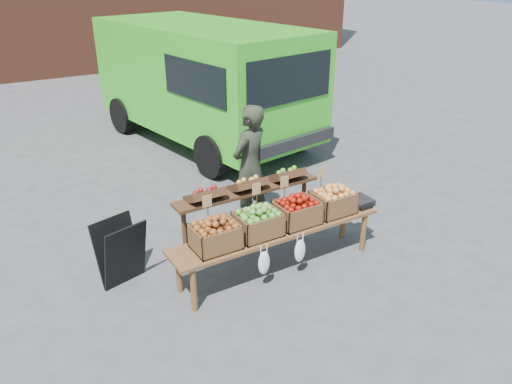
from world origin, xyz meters
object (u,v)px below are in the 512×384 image
crate_russet_pears (258,224)px  back_table (248,209)px  chalkboard_sign (121,252)px  crate_red_apples (297,213)px  crate_green_apples (333,202)px  weighing_scale (358,202)px  vendor (250,166)px  delivery_van (204,85)px  crate_golden_apples (215,236)px  display_bench (277,249)px

crate_russet_pears → back_table: bearing=68.5°
chalkboard_sign → back_table: back_table is taller
crate_red_apples → crate_green_apples: bearing=0.0°
chalkboard_sign → weighing_scale: (2.94, -0.72, 0.21)m
weighing_scale → chalkboard_sign: bearing=166.3°
chalkboard_sign → back_table: size_ratio=0.38×
vendor → delivery_van: bearing=-128.1°
delivery_van → weighing_scale: delivery_van is taller
chalkboard_sign → crate_golden_apples: bearing=-54.9°
chalkboard_sign → weighing_scale: bearing=-29.0°
back_table → weighing_scale: (1.24, -0.72, 0.09)m
chalkboard_sign → crate_green_apples: crate_green_apples is taller
chalkboard_sign → crate_russet_pears: size_ratio=1.61×
crate_green_apples → weighing_scale: crate_green_apples is taller
display_bench → weighing_scale: size_ratio=7.94×
vendor → weighing_scale: vendor is taller
vendor → crate_golden_apples: size_ratio=3.48×
weighing_scale → delivery_van: bearing=88.6°
back_table → crate_russet_pears: (-0.28, -0.72, 0.19)m
vendor → crate_green_apples: size_ratio=3.48×
delivery_van → crate_red_apples: size_ratio=10.52×
back_table → display_bench: bearing=-90.6°
crate_green_apples → chalkboard_sign: bearing=164.1°
back_table → crate_green_apples: size_ratio=4.20×
crate_green_apples → crate_red_apples: bearing=180.0°
display_bench → crate_red_apples: (0.28, 0.00, 0.42)m
chalkboard_sign → weighing_scale: chalkboard_sign is taller
delivery_van → crate_russet_pears: bearing=-118.5°
crate_red_apples → weighing_scale: crate_red_apples is taller
crate_red_apples → crate_green_apples: size_ratio=1.00×
delivery_van → crate_golden_apples: bearing=-124.1°
crate_russet_pears → crate_red_apples: 0.55m
weighing_scale → back_table: bearing=149.9°
delivery_van → vendor: (-1.02, -3.57, -0.31)m
delivery_van → vendor: 3.72m
delivery_van → crate_green_apples: delivery_van is taller
vendor → chalkboard_sign: bearing=-7.8°
vendor → back_table: bearing=34.8°
back_table → crate_russet_pears: back_table is taller
chalkboard_sign → display_bench: size_ratio=0.30×
chalkboard_sign → crate_russet_pears: crate_russet_pears is taller
back_table → crate_green_apples: (0.82, -0.72, 0.19)m
display_bench → crate_russet_pears: (-0.28, 0.00, 0.42)m
crate_red_apples → weighing_scale: bearing=0.0°
vendor → crate_russet_pears: size_ratio=3.48×
chalkboard_sign → crate_green_apples: size_ratio=1.61×
back_table → weighing_scale: 1.44m
delivery_van → chalkboard_sign: (-3.05, -4.08, -0.78)m
crate_russet_pears → delivery_van: bearing=71.1°
crate_russet_pears → crate_red_apples: same height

